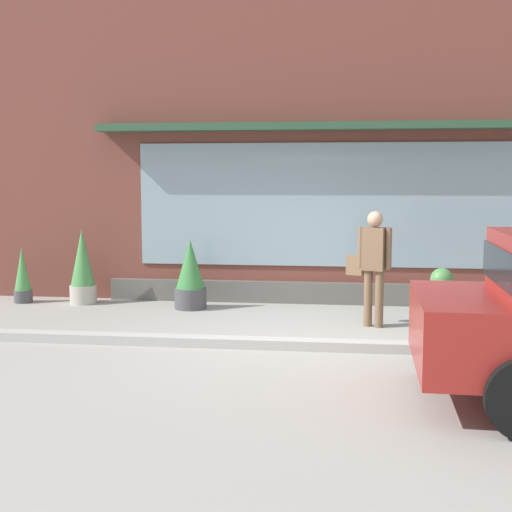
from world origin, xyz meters
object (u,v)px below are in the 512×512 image
pedestrian_with_handbag (373,260)px  potted_plant_trailing_edge (190,275)px  fire_hydrant (441,299)px  potted_plant_doorstep (83,268)px  potted_plant_corner_tall (23,276)px

pedestrian_with_handbag → potted_plant_trailing_edge: 3.05m
fire_hydrant → potted_plant_doorstep: 5.85m
fire_hydrant → potted_plant_doorstep: potted_plant_doorstep is taller
potted_plant_corner_tall → pedestrian_with_handbag: bearing=-11.6°
potted_plant_trailing_edge → potted_plant_corner_tall: potted_plant_trailing_edge is taller
pedestrian_with_handbag → potted_plant_trailing_edge: size_ratio=1.45×
pedestrian_with_handbag → potted_plant_doorstep: bearing=8.3°
potted_plant_trailing_edge → potted_plant_corner_tall: size_ratio=1.20×
pedestrian_with_handbag → potted_plant_doorstep: pedestrian_with_handbag is taller
potted_plant_doorstep → fire_hydrant: bearing=-14.7°
fire_hydrant → potted_plant_corner_tall: size_ratio=0.94×
potted_plant_doorstep → potted_plant_corner_tall: potted_plant_doorstep is taller
fire_hydrant → potted_plant_corner_tall: 6.85m
fire_hydrant → potted_plant_corner_tall: bearing=167.9°
pedestrian_with_handbag → potted_plant_corner_tall: pedestrian_with_handbag is taller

